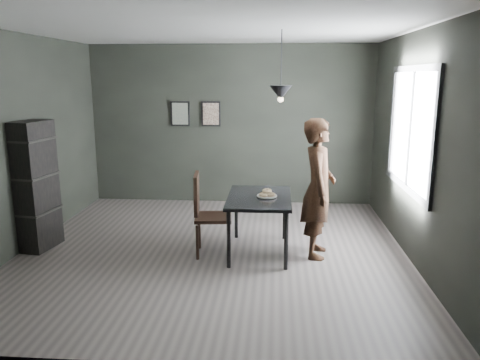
# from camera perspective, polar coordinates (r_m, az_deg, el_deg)

# --- Properties ---
(ground) EXTENTS (5.00, 5.00, 0.00)m
(ground) POSITION_cam_1_polar(r_m,az_deg,el_deg) (6.25, -3.27, -8.58)
(ground) COLOR #3B3633
(ground) RESTS_ON ground
(back_wall) EXTENTS (5.00, 0.10, 2.80)m
(back_wall) POSITION_cam_1_polar(r_m,az_deg,el_deg) (8.36, -1.12, 6.70)
(back_wall) COLOR black
(back_wall) RESTS_ON ground
(ceiling) EXTENTS (5.00, 5.00, 0.02)m
(ceiling) POSITION_cam_1_polar(r_m,az_deg,el_deg) (5.85, -3.63, 17.91)
(ceiling) COLOR silver
(ceiling) RESTS_ON ground
(window_assembly) EXTENTS (0.04, 1.96, 1.56)m
(window_assembly) POSITION_cam_1_polar(r_m,az_deg,el_deg) (6.24, 20.05, 5.81)
(window_assembly) COLOR white
(window_assembly) RESTS_ON ground
(cafe_table) EXTENTS (0.80, 1.20, 0.75)m
(cafe_table) POSITION_cam_1_polar(r_m,az_deg,el_deg) (5.99, 2.35, -2.75)
(cafe_table) COLOR black
(cafe_table) RESTS_ON ground
(white_plate) EXTENTS (0.23, 0.23, 0.01)m
(white_plate) POSITION_cam_1_polar(r_m,az_deg,el_deg) (5.95, 3.30, -2.01)
(white_plate) COLOR white
(white_plate) RESTS_ON cafe_table
(donut_pile) EXTENTS (0.21, 0.20, 0.09)m
(donut_pile) POSITION_cam_1_polar(r_m,az_deg,el_deg) (5.94, 3.31, -1.65)
(donut_pile) COLOR beige
(donut_pile) RESTS_ON white_plate
(woman) EXTENTS (0.48, 0.68, 1.76)m
(woman) POSITION_cam_1_polar(r_m,az_deg,el_deg) (5.92, 9.53, -1.02)
(woman) COLOR black
(woman) RESTS_ON ground
(wood_chair) EXTENTS (0.50, 0.50, 1.06)m
(wood_chair) POSITION_cam_1_polar(r_m,az_deg,el_deg) (5.96, -4.20, -3.55)
(wood_chair) COLOR black
(wood_chair) RESTS_ON ground
(shelf_unit) EXTENTS (0.40, 0.61, 1.69)m
(shelf_unit) POSITION_cam_1_polar(r_m,az_deg,el_deg) (6.67, -23.60, -0.66)
(shelf_unit) COLOR black
(shelf_unit) RESTS_ON ground
(pendant_lamp) EXTENTS (0.28, 0.28, 0.86)m
(pendant_lamp) POSITION_cam_1_polar(r_m,az_deg,el_deg) (5.88, 4.99, 10.56)
(pendant_lamp) COLOR black
(pendant_lamp) RESTS_ON ground
(framed_print_left) EXTENTS (0.34, 0.04, 0.44)m
(framed_print_left) POSITION_cam_1_polar(r_m,az_deg,el_deg) (8.44, -7.30, 8.03)
(framed_print_left) COLOR black
(framed_print_left) RESTS_ON ground
(framed_print_right) EXTENTS (0.34, 0.04, 0.44)m
(framed_print_right) POSITION_cam_1_polar(r_m,az_deg,el_deg) (8.35, -3.56, 8.05)
(framed_print_right) COLOR black
(framed_print_right) RESTS_ON ground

